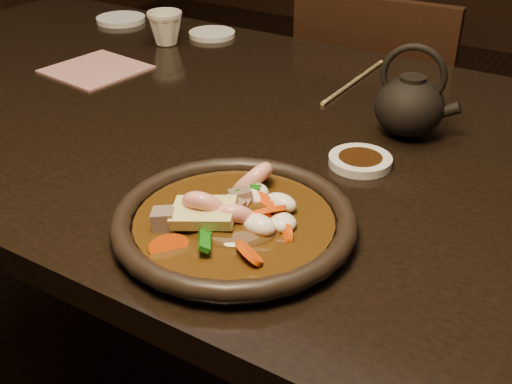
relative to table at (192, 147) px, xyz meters
The scene contains 11 objects.
table is the anchor object (origin of this frame).
chair 0.68m from the table, 79.96° to the left, with size 0.42×0.42×0.85m.
plate 0.41m from the table, 44.85° to the right, with size 0.30×0.30×0.03m.
stirfry 0.41m from the table, 44.50° to the right, with size 0.17×0.22×0.07m.
soy_dish 0.35m from the table, ahead, with size 0.09×0.09×0.01m, color silver.
saucer_left 0.58m from the table, 144.05° to the left, with size 0.12×0.12×0.01m, color silver.
saucer_right 0.42m from the table, 119.96° to the left, with size 0.11×0.11×0.01m, color silver.
tea_cup 0.38m from the table, 135.11° to the left, with size 0.08×0.07×0.08m, color beige.
chopsticks 0.33m from the table, 53.32° to the left, with size 0.01×0.26×0.01m.
napkin 0.29m from the table, 169.28° to the left, with size 0.17×0.17×0.00m, color #AC6F6A.
teapot 0.39m from the table, 14.65° to the left, with size 0.13×0.11×0.15m.
Camera 1 is at (0.65, -0.81, 1.19)m, focal length 45.00 mm.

